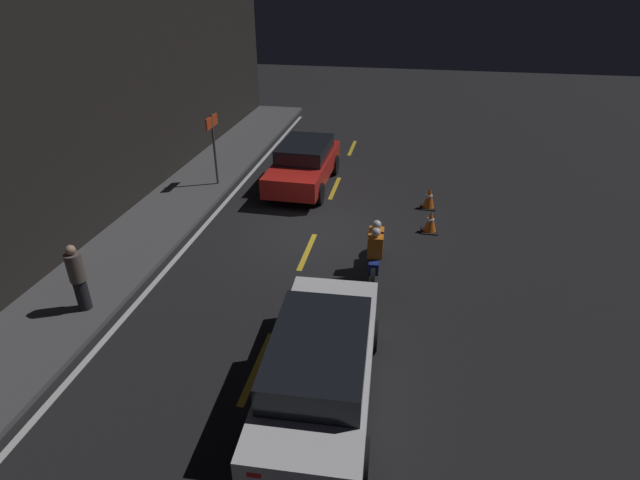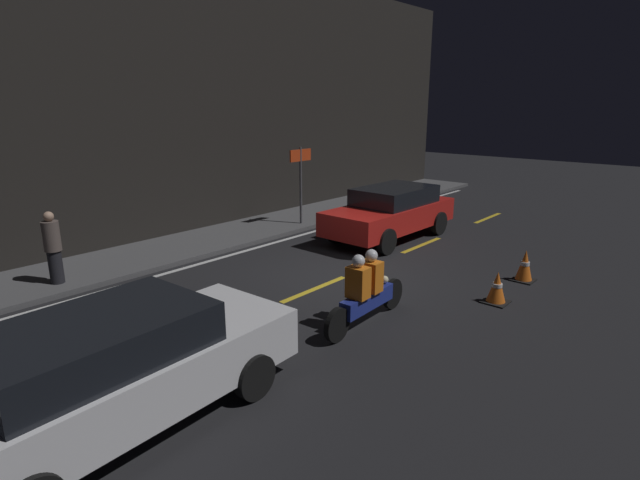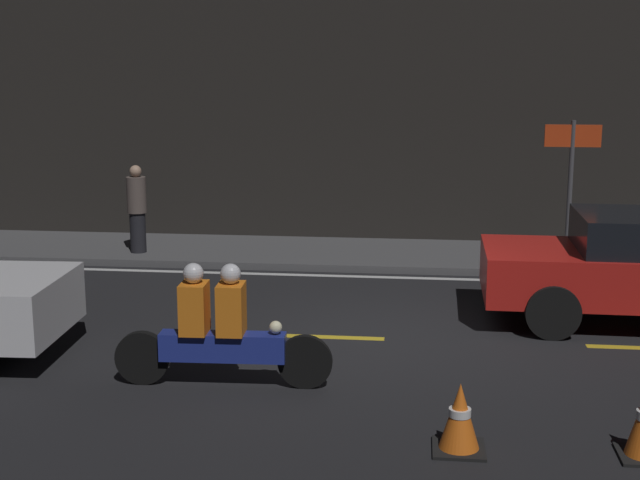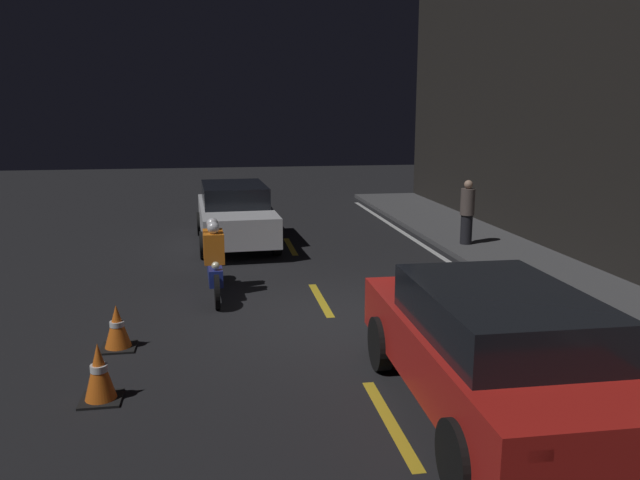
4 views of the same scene
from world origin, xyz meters
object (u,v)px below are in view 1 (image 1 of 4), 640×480
object	(u,v)px
motorcycle	(375,251)
pedestrian	(78,277)
taxi_red	(304,163)
shop_sign	(213,136)
traffic_cone_mid	(429,198)
sedan_white	(320,365)
traffic_cone_near	(430,222)

from	to	relation	value
motorcycle	pedestrian	bearing A→B (deg)	112.76
taxi_red	shop_sign	distance (m)	3.16
traffic_cone_mid	pedestrian	bearing A→B (deg)	133.65
pedestrian	shop_sign	xyz separation A→B (m)	(7.40, -0.18, 0.90)
taxi_red	traffic_cone_mid	bearing A→B (deg)	76.34
taxi_red	traffic_cone_mid	distance (m)	4.42
sedan_white	shop_sign	size ratio (longest dim) A/B	1.92
taxi_red	motorcycle	world-z (taller)	taxi_red
sedan_white	motorcycle	size ratio (longest dim) A/B	1.94
traffic_cone_near	shop_sign	size ratio (longest dim) A/B	0.27
motorcycle	shop_sign	xyz separation A→B (m)	(4.59, 5.84, 1.18)
traffic_cone_near	pedestrian	distance (m)	9.14
sedan_white	traffic_cone_near	world-z (taller)	sedan_white
traffic_cone_near	traffic_cone_mid	xyz separation A→B (m)	(1.65, 0.04, 0.03)
traffic_cone_near	pedestrian	world-z (taller)	pedestrian
sedan_white	traffic_cone_near	distance (m)	7.14
taxi_red	motorcycle	xyz separation A→B (m)	(-5.29, -2.94, -0.17)
motorcycle	pedestrian	distance (m)	6.66
sedan_white	motorcycle	xyz separation A→B (m)	(4.33, -0.52, -0.16)
taxi_red	traffic_cone_mid	world-z (taller)	taxi_red
traffic_cone_mid	pedestrian	distance (m)	10.16
sedan_white	taxi_red	distance (m)	9.91
pedestrian	shop_sign	world-z (taller)	shop_sign
traffic_cone_mid	pedestrian	world-z (taller)	pedestrian
shop_sign	motorcycle	bearing A→B (deg)	-128.12
motorcycle	traffic_cone_near	bearing A→B (deg)	-30.39
shop_sign	traffic_cone_near	bearing A→B (deg)	-105.85
taxi_red	shop_sign	world-z (taller)	shop_sign
taxi_red	motorcycle	distance (m)	6.05
sedan_white	traffic_cone_near	bearing A→B (deg)	-17.90
pedestrian	traffic_cone_mid	bearing A→B (deg)	-46.35
sedan_white	pedestrian	bearing A→B (deg)	72.08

